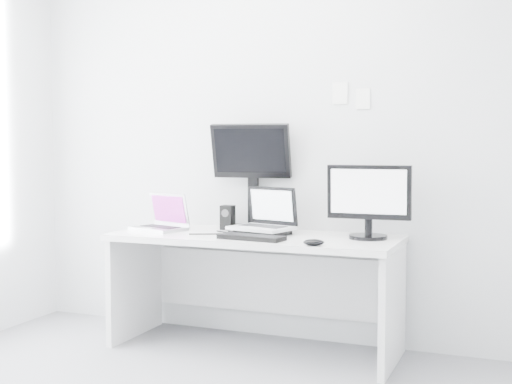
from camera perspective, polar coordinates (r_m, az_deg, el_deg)
back_wall at (r=4.59m, az=1.51°, el=4.67°), size 3.60×0.00×3.60m
desk at (r=4.36m, az=-0.15°, el=-8.33°), size 1.80×0.70×0.73m
macbook at (r=4.55m, az=-8.10°, el=-1.57°), size 0.40×0.34×0.25m
speaker at (r=4.56m, az=-2.37°, el=-2.12°), size 0.11×0.11×0.16m
dell_laptop at (r=4.30m, az=0.43°, el=-1.52°), size 0.43×0.37×0.30m
rear_monitor at (r=4.57m, az=-0.35°, el=1.41°), size 0.54×0.24×0.72m
samsung_monitor at (r=4.15m, az=9.31°, el=-0.71°), size 0.51×0.25×0.46m
keyboard at (r=4.08m, az=-0.38°, el=-3.78°), size 0.41×0.18×0.03m
mouse at (r=3.85m, az=4.80°, el=-4.18°), size 0.13×0.10×0.04m
wall_note_0 at (r=4.45m, az=6.97°, el=8.14°), size 0.10×0.00×0.14m
wall_note_1 at (r=4.41m, az=8.86°, el=7.64°), size 0.09×0.00×0.13m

